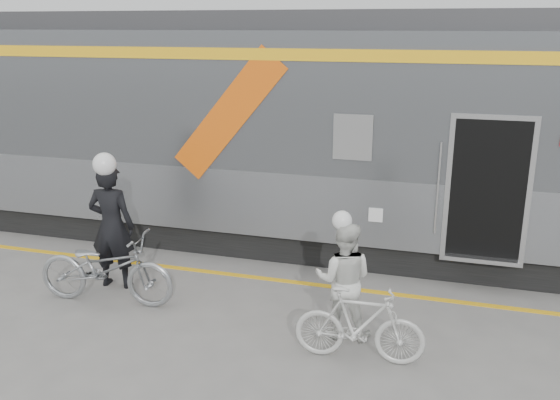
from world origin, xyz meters
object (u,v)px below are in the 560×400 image
at_px(bicycle_left, 106,268).
at_px(bicycle_right, 359,325).
at_px(woman, 344,280).
at_px(man, 112,226).

bearing_deg(bicycle_left, bicycle_right, -103.03).
distance_m(bicycle_left, woman, 3.45).
bearing_deg(bicycle_left, woman, -94.63).
bearing_deg(bicycle_right, man, 71.53).
xyz_separation_m(bicycle_left, bicycle_right, (3.74, -0.52, -0.06)).
bearing_deg(man, bicycle_left, 104.94).
height_order(man, woman, man).
relative_size(bicycle_left, bicycle_right, 1.30).
relative_size(man, bicycle_left, 0.95).
xyz_separation_m(man, bicycle_left, (0.20, -0.55, -0.44)).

